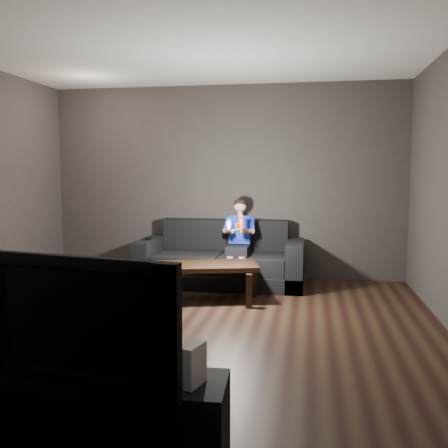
% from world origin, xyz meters
% --- Properties ---
extents(floor, '(5.00, 5.00, 0.00)m').
position_xyz_m(floor, '(0.00, 0.00, 0.00)').
color(floor, black).
rests_on(floor, ground).
extents(back_wall, '(5.00, 0.04, 2.70)m').
position_xyz_m(back_wall, '(0.00, 2.50, 1.35)').
color(back_wall, '#393632').
rests_on(back_wall, ground).
extents(front_wall, '(5.00, 0.04, 2.70)m').
position_xyz_m(front_wall, '(0.00, -2.50, 1.35)').
color(front_wall, '#393632').
rests_on(front_wall, ground).
extents(ceiling, '(5.00, 5.00, 0.02)m').
position_xyz_m(ceiling, '(0.00, 0.00, 2.70)').
color(ceiling, silver).
rests_on(ceiling, back_wall).
extents(sofa, '(2.17, 0.94, 0.84)m').
position_xyz_m(sofa, '(0.04, 1.96, 0.27)').
color(sofa, black).
rests_on(sofa, floor).
extents(child, '(0.42, 0.51, 1.02)m').
position_xyz_m(child, '(0.29, 1.90, 0.69)').
color(child, black).
rests_on(child, sofa).
extents(wii_remote_red, '(0.05, 0.07, 0.18)m').
position_xyz_m(wii_remote_red, '(0.37, 1.50, 0.88)').
color(wii_remote_red, red).
rests_on(wii_remote_red, child).
extents(nunchuk_white, '(0.08, 0.10, 0.15)m').
position_xyz_m(nunchuk_white, '(0.22, 1.50, 0.85)').
color(nunchuk_white, white).
rests_on(nunchuk_white, child).
extents(wii_remote_black, '(0.07, 0.17, 0.03)m').
position_xyz_m(wii_remote_black, '(-0.93, 1.88, 0.61)').
color(wii_remote_black, black).
rests_on(wii_remote_black, sofa).
extents(coffee_table, '(1.30, 0.88, 0.43)m').
position_xyz_m(coffee_table, '(0.01, 1.09, 0.37)').
color(coffee_table, black).
rests_on(coffee_table, floor).
extents(media_console, '(1.37, 0.46, 0.48)m').
position_xyz_m(media_console, '(0.14, -2.27, 0.24)').
color(media_console, black).
rests_on(media_console, floor).
extents(tv, '(1.09, 0.33, 0.62)m').
position_xyz_m(tv, '(0.14, -2.27, 0.79)').
color(tv, black).
rests_on(tv, media_console).
extents(wii_console, '(0.09, 0.16, 0.20)m').
position_xyz_m(wii_console, '(0.67, -2.27, 0.58)').
color(wii_console, white).
rests_on(wii_console, media_console).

